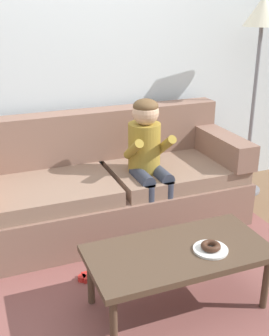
{
  "coord_description": "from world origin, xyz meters",
  "views": [
    {
      "loc": [
        -0.99,
        -2.29,
        1.83
      ],
      "look_at": [
        0.09,
        0.45,
        0.65
      ],
      "focal_mm": 45.88,
      "sensor_mm": 36.0,
      "label": 1
    }
  ],
  "objects": [
    {
      "name": "ground",
      "position": [
        0.0,
        0.0,
        0.0
      ],
      "size": [
        10.0,
        10.0,
        0.0
      ],
      "primitive_type": "plane",
      "color": "brown"
    },
    {
      "name": "plate",
      "position": [
        0.24,
        -0.41,
        0.42
      ],
      "size": [
        0.21,
        0.21,
        0.01
      ],
      "primitive_type": "cylinder",
      "color": "white",
      "rests_on": "coffee_table"
    },
    {
      "name": "wall_back",
      "position": [
        0.0,
        1.4,
        1.4
      ],
      "size": [
        8.0,
        0.1,
        2.8
      ],
      "primitive_type": "cube",
      "color": "silver",
      "rests_on": "ground"
    },
    {
      "name": "toy_controller",
      "position": [
        -0.34,
        0.12,
        0.03
      ],
      "size": [
        0.23,
        0.09,
        0.05
      ],
      "rotation": [
        0.0,
        0.0,
        0.56
      ],
      "color": "red",
      "rests_on": "ground"
    },
    {
      "name": "coffee_table",
      "position": [
        0.07,
        -0.34,
        0.37
      ],
      "size": [
        1.11,
        0.56,
        0.42
      ],
      "color": "#4C3828",
      "rests_on": "ground"
    },
    {
      "name": "donut",
      "position": [
        0.24,
        -0.41,
        0.45
      ],
      "size": [
        0.13,
        0.13,
        0.04
      ],
      "primitive_type": "torus",
      "rotation": [
        0.0,
        0.0,
        1.62
      ],
      "color": "#422619",
      "rests_on": "plate"
    },
    {
      "name": "person_child",
      "position": [
        0.29,
        0.64,
        0.67
      ],
      "size": [
        0.34,
        0.58,
        1.1
      ],
      "color": "olive",
      "rests_on": "ground"
    },
    {
      "name": "couch",
      "position": [
        0.02,
        0.85,
        0.34
      ],
      "size": [
        2.24,
        0.9,
        0.93
      ],
      "color": "#846051",
      "rests_on": "ground"
    },
    {
      "name": "area_rug",
      "position": [
        0.0,
        -0.25,
        0.01
      ],
      "size": [
        2.56,
        1.88,
        0.01
      ],
      "primitive_type": "cube",
      "color": "brown",
      "rests_on": "ground"
    },
    {
      "name": "floor_lamp",
      "position": [
        1.5,
        0.98,
        1.53
      ],
      "size": [
        0.33,
        0.33,
        1.85
      ],
      "color": "slate",
      "rests_on": "ground"
    }
  ]
}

